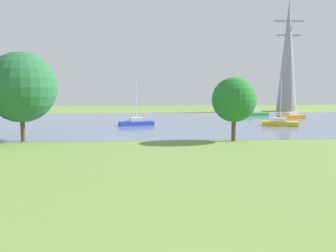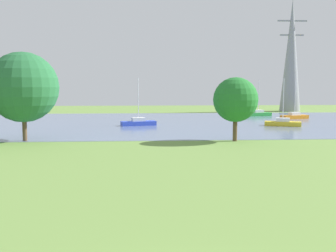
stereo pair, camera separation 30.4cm
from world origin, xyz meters
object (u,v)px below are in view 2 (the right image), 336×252
object	(u,v)px
sailboat_green	(258,113)
tree_mid_shore	(236,100)
sailboat_yellow	(283,123)
sailboat_blue	(138,122)
tree_east_near	(23,87)
electricity_pylon	(291,55)
sailboat_orange	(294,116)

from	to	relation	value
sailboat_green	tree_mid_shore	distance (m)	34.57
sailboat_yellow	sailboat_blue	bearing A→B (deg)	174.46
sailboat_yellow	tree_mid_shore	bearing A→B (deg)	-125.48
tree_east_near	tree_mid_shore	bearing A→B (deg)	-4.00
sailboat_yellow	sailboat_green	bearing A→B (deg)	83.53
sailboat_blue	tree_east_near	size ratio (longest dim) A/B	0.75
tree_mid_shore	electricity_pylon	size ratio (longest dim) A/B	0.26
tree_mid_shore	sailboat_blue	bearing A→B (deg)	121.28
sailboat_yellow	tree_east_near	distance (m)	33.74
tree_mid_shore	electricity_pylon	world-z (taller)	electricity_pylon
sailboat_orange	tree_east_near	bearing A→B (deg)	-147.03
sailboat_yellow	sailboat_orange	size ratio (longest dim) A/B	0.83
sailboat_orange	electricity_pylon	bearing A→B (deg)	71.10
sailboat_blue	sailboat_yellow	xyz separation A→B (m)	(19.75, -1.92, -0.00)
sailboat_blue	sailboat_yellow	size ratio (longest dim) A/B	1.02
tree_mid_shore	tree_east_near	bearing A→B (deg)	176.00
sailboat_yellow	tree_east_near	bearing A→B (deg)	-157.79
sailboat_blue	electricity_pylon	size ratio (longest dim) A/B	0.27
sailboat_yellow	electricity_pylon	size ratio (longest dim) A/B	0.27
sailboat_yellow	sailboat_orange	xyz separation A→B (m)	(6.22, 11.47, 0.02)
sailboat_orange	sailboat_blue	bearing A→B (deg)	-159.81
sailboat_orange	tree_mid_shore	bearing A→B (deg)	-122.47
tree_mid_shore	sailboat_green	bearing A→B (deg)	69.41
sailboat_yellow	tree_mid_shore	size ratio (longest dim) A/B	1.02
sailboat_green	tree_mid_shore	size ratio (longest dim) A/B	1.05
tree_east_near	sailboat_orange	bearing A→B (deg)	32.97
sailboat_green	tree_mid_shore	bearing A→B (deg)	-110.59
sailboat_green	electricity_pylon	bearing A→B (deg)	50.29
sailboat_orange	tree_mid_shore	xyz separation A→B (m)	(-16.25, -25.54, 3.63)
electricity_pylon	tree_east_near	bearing A→B (deg)	-135.00
tree_east_near	tree_mid_shore	distance (m)	20.96
sailboat_green	tree_east_near	xyz separation A→B (m)	(-32.96, -30.72, 4.87)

